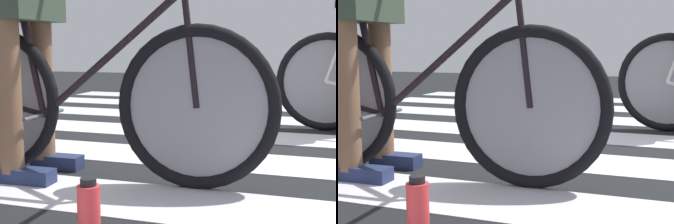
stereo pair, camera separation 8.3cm
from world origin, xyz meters
The scene contains 5 objects.
ground centered at (0.00, 0.00, 0.01)m, with size 18.00×14.00×0.02m.
crosswalk_markings centered at (-0.04, 0.01, 0.02)m, with size 5.45×5.74×0.00m.
bicycle_1_of_2 centered at (-0.81, -0.91, 0.41)m, with size 1.74×0.52×0.93m.
cyclist_1_of_2 centered at (-1.12, -0.92, 0.68)m, with size 0.32×0.42×1.02m.
water_bottle centered at (-0.46, -1.56, 0.12)m, with size 0.07×0.07×0.21m.
Camera 2 is at (0.32, -2.87, 0.65)m, focal length 51.37 mm.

